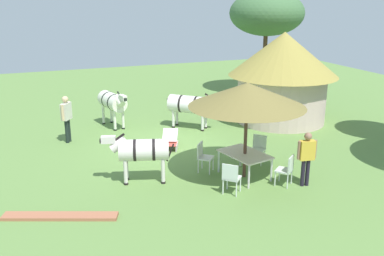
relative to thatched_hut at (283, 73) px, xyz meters
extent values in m
plane|color=#608541|center=(1.44, -5.52, -2.06)|extent=(36.00, 36.00, 0.00)
cylinder|color=beige|center=(0.00, 0.00, -1.08)|extent=(3.69, 3.69, 1.96)
cone|color=olive|center=(0.00, 0.00, 0.79)|extent=(4.52, 4.52, 1.78)
cylinder|color=brown|center=(4.71, -4.23, -0.98)|extent=(0.10, 0.10, 2.16)
cone|color=olive|center=(4.71, -4.23, 0.44)|extent=(3.35, 3.35, 0.68)
cube|color=silver|center=(4.71, -4.23, -1.34)|extent=(1.68, 1.28, 0.04)
cylinder|color=silver|center=(3.94, -3.96, -1.71)|extent=(0.06, 0.06, 0.70)
cylinder|color=silver|center=(5.28, -3.66, -1.71)|extent=(0.06, 0.06, 0.70)
cylinder|color=silver|center=(4.13, -4.80, -1.71)|extent=(0.06, 0.06, 0.70)
cylinder|color=silver|center=(5.47, -4.50, -1.71)|extent=(0.06, 0.06, 0.70)
cube|color=silver|center=(5.63, -3.47, -1.61)|extent=(0.60, 0.61, 0.04)
cube|color=silver|center=(5.78, -3.35, -1.39)|extent=(0.31, 0.37, 0.45)
cylinder|color=silver|center=(5.62, -3.73, -1.84)|extent=(0.04, 0.04, 0.45)
cylinder|color=silver|center=(5.38, -3.44, -1.84)|extent=(0.04, 0.04, 0.45)
cylinder|color=silver|center=(5.89, -3.50, -1.84)|extent=(0.04, 0.04, 0.45)
cylinder|color=silver|center=(5.65, -3.21, -1.84)|extent=(0.04, 0.04, 0.45)
cube|color=silver|center=(3.91, -3.33, -1.61)|extent=(0.61, 0.61, 0.04)
cube|color=silver|center=(3.78, -3.19, -1.39)|extent=(0.35, 0.32, 0.45)
cylinder|color=silver|center=(4.17, -3.34, -1.84)|extent=(0.04, 0.04, 0.45)
cylinder|color=silver|center=(3.89, -3.59, -1.84)|extent=(0.04, 0.04, 0.45)
cylinder|color=silver|center=(3.93, -3.07, -1.84)|extent=(0.04, 0.04, 0.45)
cylinder|color=silver|center=(3.65, -3.33, -1.84)|extent=(0.04, 0.04, 0.45)
cube|color=white|center=(3.93, -5.14, -1.61)|extent=(0.61, 0.61, 0.04)
cube|color=white|center=(3.80, -5.28, -1.39)|extent=(0.36, 0.32, 0.45)
cylinder|color=white|center=(3.90, -4.88, -1.84)|extent=(0.04, 0.04, 0.45)
cylinder|color=white|center=(4.19, -5.13, -1.84)|extent=(0.04, 0.04, 0.45)
cylinder|color=white|center=(3.67, -5.15, -1.84)|extent=(0.04, 0.04, 0.45)
cylinder|color=white|center=(3.95, -5.40, -1.84)|extent=(0.04, 0.04, 0.45)
cube|color=silver|center=(5.56, -5.07, -1.61)|extent=(0.61, 0.61, 0.04)
cube|color=silver|center=(5.70, -5.20, -1.39)|extent=(0.34, 0.34, 0.45)
cylinder|color=silver|center=(5.30, -5.08, -1.84)|extent=(0.04, 0.04, 0.45)
cylinder|color=silver|center=(5.57, -4.81, -1.84)|extent=(0.04, 0.04, 0.45)
cylinder|color=silver|center=(5.56, -5.33, -1.84)|extent=(0.04, 0.04, 0.45)
cylinder|color=silver|center=(5.82, -5.06, -1.84)|extent=(0.04, 0.04, 0.45)
cylinder|color=black|center=(5.88, -3.00, -1.67)|extent=(0.12, 0.12, 0.79)
cylinder|color=black|center=(5.90, -2.86, -1.67)|extent=(0.12, 0.12, 0.79)
cube|color=gold|center=(5.89, -2.93, -0.99)|extent=(0.27, 0.46, 0.56)
cylinder|color=#946754|center=(5.85, -3.17, -0.98)|extent=(0.08, 0.08, 0.53)
cylinder|color=#946754|center=(5.93, -2.69, -0.98)|extent=(0.08, 0.08, 0.53)
sphere|color=#946754|center=(5.89, -2.93, -0.58)|extent=(0.21, 0.21, 0.21)
cylinder|color=black|center=(-0.52, -8.71, -1.63)|extent=(0.13, 0.13, 0.86)
cylinder|color=black|center=(-0.39, -8.79, -1.63)|extent=(0.13, 0.13, 0.86)
cube|color=beige|center=(-0.46, -8.75, -0.89)|extent=(0.51, 0.44, 0.61)
cylinder|color=#D8B58A|center=(-0.67, -8.60, -0.87)|extent=(0.09, 0.09, 0.58)
cylinder|color=#D8B58A|center=(-0.24, -8.90, -0.87)|extent=(0.09, 0.09, 0.58)
sphere|color=#D8B58A|center=(-0.46, -8.75, -0.45)|extent=(0.23, 0.23, 0.23)
cube|color=#C8463C|center=(1.68, -5.56, -1.84)|extent=(0.72, 0.71, 0.03)
cube|color=silver|center=(1.43, -5.44, -1.61)|extent=(0.70, 0.69, 0.34)
cube|color=silver|center=(1.74, -5.30, -1.95)|extent=(0.56, 0.30, 0.22)
cube|color=silver|center=(1.52, -5.77, -1.95)|extent=(0.56, 0.30, 0.22)
cylinder|color=silver|center=(-1.79, -6.82, -1.00)|extent=(1.57, 0.97, 0.65)
cylinder|color=black|center=(-2.07, -6.88, -1.00)|extent=(0.23, 0.67, 0.67)
cylinder|color=black|center=(-1.54, -6.76, -1.00)|extent=(0.23, 0.67, 0.67)
cylinder|color=silver|center=(-1.08, -6.65, -0.82)|extent=(0.59, 0.41, 0.50)
cube|color=silver|center=(-0.81, -6.59, -0.66)|extent=(0.43, 0.27, 0.20)
cube|color=black|center=(-0.63, -6.54, -0.69)|extent=(0.14, 0.14, 0.12)
cube|color=black|center=(-1.08, -6.65, -0.62)|extent=(0.37, 0.12, 0.28)
cylinder|color=silver|center=(-1.29, -6.51, -1.65)|extent=(0.11, 0.11, 0.82)
cylinder|color=black|center=(-1.29, -6.51, -2.03)|extent=(0.13, 0.13, 0.06)
cylinder|color=silver|center=(-1.21, -6.86, -1.65)|extent=(0.11, 0.11, 0.82)
cylinder|color=black|center=(-1.21, -6.86, -2.03)|extent=(0.13, 0.13, 0.06)
cylinder|color=silver|center=(-2.37, -6.77, -1.65)|extent=(0.11, 0.11, 0.82)
cylinder|color=black|center=(-2.37, -6.77, -2.03)|extent=(0.13, 0.13, 0.06)
cylinder|color=silver|center=(-2.29, -7.12, -1.65)|extent=(0.11, 0.11, 0.82)
cylinder|color=black|center=(-2.29, -7.12, -2.03)|extent=(0.13, 0.13, 0.06)
cylinder|color=black|center=(-2.55, -6.99, -1.10)|extent=(0.24, 0.10, 0.53)
cylinder|color=silver|center=(3.96, -7.08, -1.09)|extent=(0.99, 1.52, 0.61)
cylinder|color=black|center=(4.04, -6.81, -1.09)|extent=(0.62, 0.26, 0.63)
cylinder|color=black|center=(3.89, -7.32, -1.09)|extent=(0.62, 0.26, 0.63)
cylinder|color=silver|center=(3.76, -7.75, -0.91)|extent=(0.42, 0.58, 0.48)
cube|color=silver|center=(3.68, -8.02, -0.75)|extent=(0.29, 0.43, 0.20)
cube|color=black|center=(3.63, -8.19, -0.78)|extent=(0.15, 0.15, 0.12)
cube|color=black|center=(3.76, -7.75, -0.71)|extent=(0.14, 0.36, 0.28)
cylinder|color=silver|center=(3.97, -7.64, -1.69)|extent=(0.11, 0.11, 0.74)
cylinder|color=black|center=(3.97, -7.64, -2.03)|extent=(0.13, 0.13, 0.06)
cylinder|color=silver|center=(3.65, -7.54, -1.69)|extent=(0.11, 0.11, 0.74)
cylinder|color=black|center=(3.65, -7.54, -2.03)|extent=(0.13, 0.13, 0.06)
cylinder|color=silver|center=(4.28, -6.62, -1.69)|extent=(0.11, 0.11, 0.74)
cylinder|color=black|center=(4.28, -6.62, -2.03)|extent=(0.13, 0.13, 0.06)
cylinder|color=silver|center=(3.95, -6.52, -1.69)|extent=(0.11, 0.11, 0.74)
cylinder|color=black|center=(3.95, -6.52, -2.03)|extent=(0.13, 0.13, 0.06)
cylinder|color=black|center=(4.18, -6.36, -1.19)|extent=(0.12, 0.24, 0.53)
cylinder|color=silver|center=(-0.46, -3.98, -1.08)|extent=(1.63, 1.69, 0.69)
cylinder|color=black|center=(-0.68, -4.23, -1.08)|extent=(0.57, 0.54, 0.71)
cylinder|color=black|center=(-0.26, -3.76, -1.08)|extent=(0.57, 0.54, 0.71)
cylinder|color=silver|center=(0.10, -3.37, -0.90)|extent=(0.60, 0.61, 0.51)
cube|color=silver|center=(0.29, -3.16, -0.74)|extent=(0.40, 0.42, 0.20)
cube|color=black|center=(0.41, -3.03, -0.77)|extent=(0.17, 0.17, 0.12)
cube|color=black|center=(0.10, -3.37, -0.70)|extent=(0.28, 0.30, 0.28)
cylinder|color=silver|center=(-0.17, -3.39, -1.70)|extent=(0.11, 0.11, 0.72)
cylinder|color=black|center=(-0.17, -3.39, -2.03)|extent=(0.13, 0.13, 0.06)
cylinder|color=silver|center=(0.11, -3.64, -1.70)|extent=(0.11, 0.11, 0.72)
cylinder|color=black|center=(0.11, -3.64, -2.03)|extent=(0.13, 0.13, 0.06)
cylinder|color=silver|center=(-1.02, -4.32, -1.70)|extent=(0.11, 0.11, 0.72)
cylinder|color=black|center=(-1.02, -4.32, -2.03)|extent=(0.13, 0.13, 0.06)
cylinder|color=silver|center=(-0.74, -4.57, -1.70)|extent=(0.11, 0.11, 0.72)
cylinder|color=black|center=(-0.74, -4.57, -2.03)|extent=(0.13, 0.13, 0.06)
cylinder|color=black|center=(-1.05, -4.63, -1.18)|extent=(0.20, 0.21, 0.53)
cylinder|color=#4E3323|center=(-4.96, 2.08, -0.47)|extent=(0.23, 0.23, 3.18)
ellipsoid|color=#416A3E|center=(-4.96, 2.08, 2.18)|extent=(3.88, 3.88, 2.33)
cube|color=#A76346|center=(5.27, -9.58, -2.02)|extent=(1.36, 2.74, 0.08)
camera|label=1|loc=(15.24, -10.04, 3.18)|focal=40.54mm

